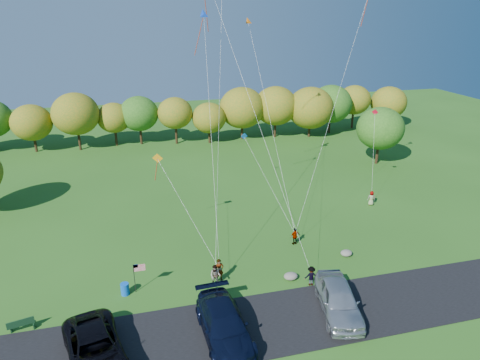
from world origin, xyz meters
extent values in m
plane|color=#265618|center=(0.00, 0.00, 0.00)|extent=(140.00, 140.00, 0.00)
cube|color=black|center=(0.00, -4.00, 0.03)|extent=(44.00, 6.00, 0.06)
cylinder|color=#342413|center=(-24.28, 37.80, 1.18)|extent=(0.36, 0.36, 2.36)
cylinder|color=#342413|center=(-19.48, 37.06, 1.18)|extent=(0.36, 0.36, 2.35)
ellipsoid|color=#255917|center=(-19.48, 37.06, 4.07)|extent=(5.29, 5.29, 4.76)
cylinder|color=#342413|center=(-14.35, 39.78, 1.45)|extent=(0.36, 0.36, 2.91)
ellipsoid|color=#436C1B|center=(-14.35, 39.78, 4.52)|extent=(4.96, 4.96, 4.46)
cylinder|color=#342413|center=(-10.03, 38.97, 1.20)|extent=(0.36, 0.36, 2.40)
ellipsoid|color=#436C1B|center=(-10.03, 38.97, 4.06)|extent=(5.11, 5.11, 4.60)
cylinder|color=#342413|center=(-5.08, 37.34, 1.34)|extent=(0.36, 0.36, 2.68)
ellipsoid|color=#255917|center=(-5.08, 37.34, 4.29)|extent=(4.95, 4.95, 4.46)
cylinder|color=#342413|center=(-0.49, 38.47, 1.40)|extent=(0.36, 0.36, 2.81)
ellipsoid|color=#255917|center=(-0.49, 38.47, 4.43)|extent=(4.99, 4.99, 4.49)
cylinder|color=#342413|center=(5.45, 37.47, 1.48)|extent=(0.36, 0.36, 2.96)
ellipsoid|color=#436C1B|center=(5.45, 37.47, 4.55)|extent=(4.88, 4.88, 4.39)
cylinder|color=#342413|center=(10.79, 36.25, 1.55)|extent=(0.36, 0.36, 3.10)
ellipsoid|color=#255917|center=(10.79, 36.25, 5.19)|extent=(6.43, 6.43, 5.79)
cylinder|color=#342413|center=(15.67, 36.43, 1.55)|extent=(0.36, 0.36, 3.09)
ellipsoid|color=#255917|center=(15.67, 36.43, 5.43)|extent=(7.20, 7.20, 6.48)
cylinder|color=#342413|center=(20.18, 38.27, 1.37)|extent=(0.36, 0.36, 2.74)
ellipsoid|color=#255917|center=(20.18, 38.27, 4.68)|extent=(5.97, 5.97, 5.37)
cylinder|color=#342413|center=(24.73, 38.00, 1.29)|extent=(0.36, 0.36, 2.59)
ellipsoid|color=#255917|center=(24.73, 38.00, 4.31)|extent=(5.31, 5.31, 4.78)
cylinder|color=#342413|center=(29.64, 39.27, 1.31)|extent=(0.36, 0.36, 2.61)
ellipsoid|color=#255917|center=(29.64, 39.27, 4.48)|extent=(5.75, 5.75, 5.18)
cylinder|color=#342413|center=(34.64, 38.19, 1.12)|extent=(0.36, 0.36, 2.25)
ellipsoid|color=#436C1B|center=(34.64, 38.19, 3.93)|extent=(5.17, 5.17, 4.65)
cylinder|color=#342413|center=(24.00, 22.00, 1.40)|extent=(0.36, 0.36, 2.80)
ellipsoid|color=#255917|center=(24.00, 22.00, 4.75)|extent=(6.00, 6.00, 5.40)
imported|color=black|center=(-9.81, -4.79, 0.97)|extent=(4.40, 7.03, 1.81)
imported|color=black|center=(-2.32, -4.61, 1.01)|extent=(2.97, 6.66, 1.90)
imported|color=#B1B5BD|center=(5.50, -4.15, 1.06)|extent=(3.56, 6.25, 2.00)
imported|color=#4C4C59|center=(-1.36, 1.41, 0.89)|extent=(0.71, 0.53, 1.78)
imported|color=#4C4C59|center=(-1.78, 0.85, 0.85)|extent=(1.04, 0.97, 1.69)
imported|color=#4C4C59|center=(5.01, -0.80, 0.76)|extent=(1.05, 0.68, 1.52)
imported|color=#4C4C59|center=(6.01, 5.02, 0.77)|extent=(0.96, 0.54, 1.54)
imported|color=#4C4C59|center=(16.55, 10.56, 0.76)|extent=(0.86, 0.69, 1.53)
cube|color=#12331B|center=(-14.53, -0.70, 0.37)|extent=(1.57, 0.47, 0.05)
cube|color=#12331B|center=(-14.53, -0.86, 0.64)|extent=(1.56, 0.42, 0.49)
cube|color=#12331B|center=(-15.19, -0.70, 0.19)|extent=(0.16, 0.40, 0.37)
cube|color=#12331B|center=(-13.86, -0.70, 0.19)|extent=(0.16, 0.40, 0.37)
cylinder|color=blue|center=(-8.20, 1.40, 0.44)|extent=(0.59, 0.59, 0.89)
cylinder|color=black|center=(-7.48, 1.50, 1.14)|extent=(0.05, 0.05, 2.28)
cube|color=red|center=(-7.07, 1.50, 1.96)|extent=(0.82, 0.55, 0.02)
cube|color=navy|center=(-7.32, 1.51, 2.13)|extent=(0.33, 0.02, 0.26)
ellipsoid|color=gray|center=(3.84, 0.22, 0.27)|extent=(1.07, 0.84, 0.54)
ellipsoid|color=gray|center=(9.43, 2.19, 0.25)|extent=(0.97, 0.81, 0.51)
cone|color=blue|center=(-0.55, 9.72, 18.50)|extent=(0.92, 0.61, 0.80)
cone|color=orange|center=(4.84, 16.34, 17.82)|extent=(0.89, 0.66, 0.73)
cube|color=red|center=(16.69, 11.99, 9.44)|extent=(0.52, 0.41, 0.61)
cube|color=#FF9E15|center=(-4.91, 8.24, 7.69)|extent=(0.84, 0.27, 0.85)
cube|color=#115CB2|center=(5.06, 18.54, 6.00)|extent=(0.79, 0.25, 0.77)
camera|label=1|loc=(-6.55, -25.05, 18.80)|focal=32.00mm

